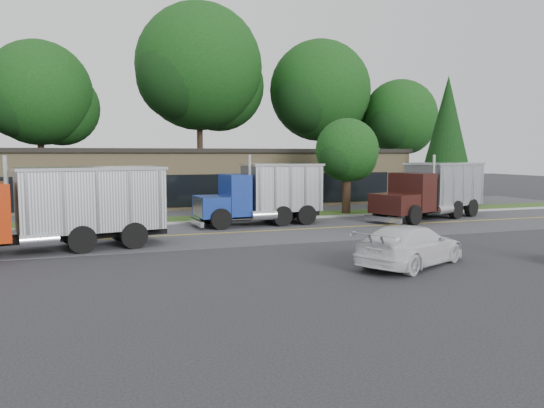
{
  "coord_description": "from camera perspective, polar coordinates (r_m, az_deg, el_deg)",
  "views": [
    {
      "loc": [
        -5.81,
        -16.38,
        3.93
      ],
      "look_at": [
        1.37,
        4.82,
        1.8
      ],
      "focal_mm": 35.0,
      "sensor_mm": 36.0,
      "label": 1
    }
  ],
  "objects": [
    {
      "name": "grass_verge",
      "position": [
        32.15,
        -8.18,
        -1.64
      ],
      "size": [
        60.0,
        3.4,
        0.03
      ],
      "primitive_type": "cube",
      "color": "#31521C",
      "rests_on": "ground"
    },
    {
      "name": "dump_truck_maroon",
      "position": [
        33.7,
        16.99,
        1.59
      ],
      "size": [
        8.77,
        5.36,
        3.36
      ],
      "rotation": [
        0.0,
        0.0,
        3.51
      ],
      "color": "black",
      "rests_on": "ground"
    },
    {
      "name": "tree_far_e",
      "position": [
        56.22,
        13.64,
        8.71
      ],
      "size": [
        8.01,
        7.54,
        11.43
      ],
      "color": "#382619",
      "rests_on": "ground"
    },
    {
      "name": "tree_far_c",
      "position": [
        52.06,
        -7.67,
        13.76
      ],
      "size": [
        12.64,
        11.89,
        18.03
      ],
      "color": "#382619",
      "rests_on": "ground"
    },
    {
      "name": "road",
      "position": [
        26.33,
        -5.77,
        -3.18
      ],
      "size": [
        60.0,
        8.0,
        0.02
      ],
      "primitive_type": "cube",
      "color": "#4D4D51",
      "rests_on": "ground"
    },
    {
      "name": "strip_mall",
      "position": [
        43.13,
        -8.29,
        2.81
      ],
      "size": [
        32.0,
        12.0,
        4.0
      ],
      "primitive_type": "cube",
      "color": "#98845D",
      "rests_on": "ground"
    },
    {
      "name": "center_line",
      "position": [
        26.33,
        -5.77,
        -3.18
      ],
      "size": [
        60.0,
        0.12,
        0.01
      ],
      "primitive_type": "cube",
      "color": "gold",
      "rests_on": "ground"
    },
    {
      "name": "far_parking",
      "position": [
        37.05,
        -9.6,
        -0.73
      ],
      "size": [
        60.0,
        7.0,
        0.02
      ],
      "primitive_type": "cube",
      "color": "#4D4D51",
      "rests_on": "ground"
    },
    {
      "name": "ground",
      "position": [
        17.82,
        0.8,
        -7.31
      ],
      "size": [
        140.0,
        140.0,
        0.0
      ],
      "primitive_type": "plane",
      "color": "#36363C",
      "rests_on": "ground"
    },
    {
      "name": "tree_far_d",
      "position": [
        54.47,
        5.28,
        11.51
      ],
      "size": [
        10.68,
        10.05,
        15.23
      ],
      "color": "#382619",
      "rests_on": "ground"
    },
    {
      "name": "dump_truck_red",
      "position": [
        23.07,
        -22.17,
        -0.23
      ],
      "size": [
        10.1,
        4.3,
        3.36
      ],
      "rotation": [
        0.0,
        0.0,
        3.33
      ],
      "color": "black",
      "rests_on": "ground"
    },
    {
      "name": "curb",
      "position": [
        30.4,
        -7.55,
        -2.04
      ],
      "size": [
        60.0,
        0.3,
        0.12
      ],
      "primitive_type": "cube",
      "color": "#9E9E99",
      "rests_on": "ground"
    },
    {
      "name": "dump_truck_blue",
      "position": [
        29.4,
        -0.72,
        1.28
      ],
      "size": [
        7.09,
        3.06,
        3.36
      ],
      "rotation": [
        0.0,
        0.0,
        3.2
      ],
      "color": "black",
      "rests_on": "ground"
    },
    {
      "name": "tree_far_b",
      "position": [
        50.88,
        -23.61,
        10.38
      ],
      "size": [
        9.57,
        9.01,
        13.65
      ],
      "color": "#382619",
      "rests_on": "ground"
    },
    {
      "name": "rally_car",
      "position": [
        19.29,
        14.68,
        -4.32
      ],
      "size": [
        5.34,
        4.1,
        1.44
      ],
      "primitive_type": "imported",
      "rotation": [
        0.0,
        0.0,
        2.05
      ],
      "color": "silver",
      "rests_on": "ground"
    },
    {
      "name": "tree_verge",
      "position": [
        35.21,
        8.11,
        5.45
      ],
      "size": [
        4.38,
        4.12,
        6.24
      ],
      "color": "#382619",
      "rests_on": "ground"
    },
    {
      "name": "evergreen_right",
      "position": [
        43.01,
        18.31,
        7.13
      ],
      "size": [
        4.33,
        4.33,
        9.85
      ],
      "color": "#382619",
      "rests_on": "ground"
    }
  ]
}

